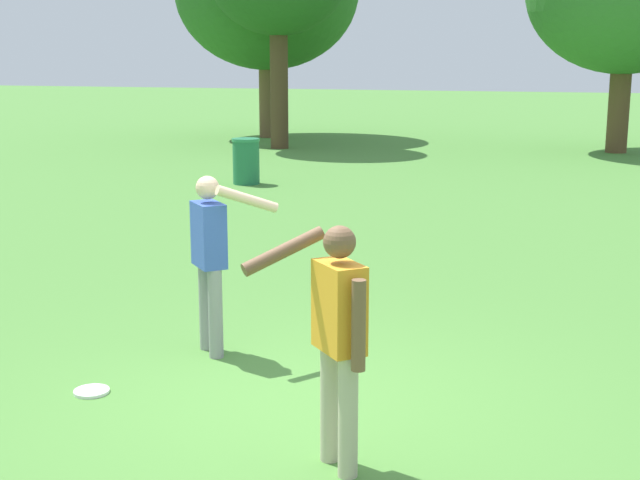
{
  "coord_description": "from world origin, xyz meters",
  "views": [
    {
      "loc": [
        2.12,
        -6.16,
        2.69
      ],
      "look_at": [
        -0.21,
        1.47,
        1.0
      ],
      "focal_mm": 49.33,
      "sensor_mm": 36.0,
      "label": 1
    }
  ],
  "objects_px": {
    "frisbee": "(92,391)",
    "trash_can_further_along": "(246,161)",
    "person_thrower": "(211,251)",
    "person_catcher": "(337,330)"
  },
  "relations": [
    {
      "from": "trash_can_further_along",
      "to": "person_thrower",
      "type": "bearing_deg",
      "value": -70.02
    },
    {
      "from": "person_catcher",
      "to": "frisbee",
      "type": "bearing_deg",
      "value": 163.01
    },
    {
      "from": "frisbee",
      "to": "person_catcher",
      "type": "bearing_deg",
      "value": -16.99
    },
    {
      "from": "person_thrower",
      "to": "person_catcher",
      "type": "relative_size",
      "value": 1.0
    },
    {
      "from": "person_catcher",
      "to": "trash_can_further_along",
      "type": "bearing_deg",
      "value": 114.22
    },
    {
      "from": "frisbee",
      "to": "trash_can_further_along",
      "type": "relative_size",
      "value": 0.3
    },
    {
      "from": "person_catcher",
      "to": "frisbee",
      "type": "distance_m",
      "value": 2.55
    },
    {
      "from": "person_thrower",
      "to": "trash_can_further_along",
      "type": "height_order",
      "value": "person_thrower"
    },
    {
      "from": "person_thrower",
      "to": "person_catcher",
      "type": "bearing_deg",
      "value": -47.66
    },
    {
      "from": "person_catcher",
      "to": "frisbee",
      "type": "relative_size",
      "value": 5.7
    }
  ]
}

